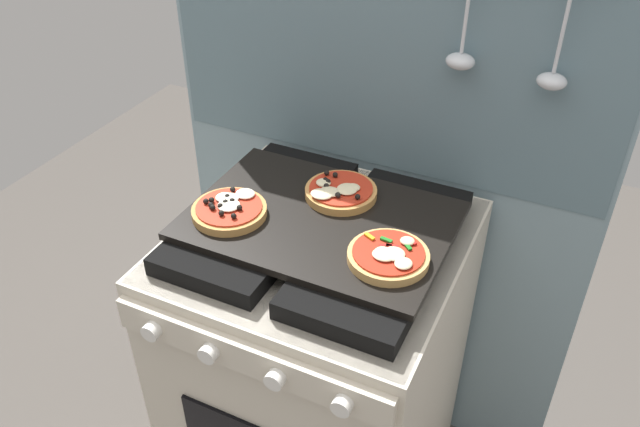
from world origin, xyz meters
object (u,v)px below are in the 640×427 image
Objects in this scene: baking_tray at (320,220)px; pizza_right at (389,256)px; pizza_center at (340,191)px; stove at (320,368)px; pizza_left at (229,209)px.

pizza_right is at bearing -21.52° from baking_tray.
pizza_center is at bearing 86.49° from baking_tray.
pizza_right is at bearing -21.06° from stove.
pizza_center reaches higher than baking_tray.
pizza_left is at bearing -138.41° from pizza_center.
stove is 5.75× the size of pizza_left.
pizza_left is 0.24m from pizza_center.
baking_tray is at bearing -93.51° from pizza_center.
pizza_center is (0.01, 0.09, 0.02)m from baking_tray.
stove is 0.46m from baking_tray.
baking_tray reaches higher than stove.
stove is at bearing -90.00° from baking_tray.
pizza_right is 1.00× the size of pizza_center.
pizza_left reaches higher than stove.
pizza_right reaches higher than baking_tray.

